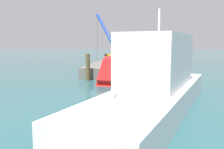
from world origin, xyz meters
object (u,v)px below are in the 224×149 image
crane_truck (120,51)px  moored_yacht (143,105)px  dock_worker (143,58)px  salvaged_car (111,76)px

crane_truck → moored_yacht: crane_truck is taller
dock_worker → salvaged_car: bearing=-29.0°
moored_yacht → salvaged_car: bearing=-162.5°
dock_worker → moored_yacht: moored_yacht is taller
salvaged_car → moored_yacht: (8.75, 2.76, 0.06)m
dock_worker → moored_yacht: (13.17, 0.31, -1.16)m
salvaged_car → dock_worker: bearing=151.0°
crane_truck → dock_worker: bearing=46.3°
crane_truck → dock_worker: 3.44m
crane_truck → moored_yacht: (15.52, 2.77, -1.71)m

